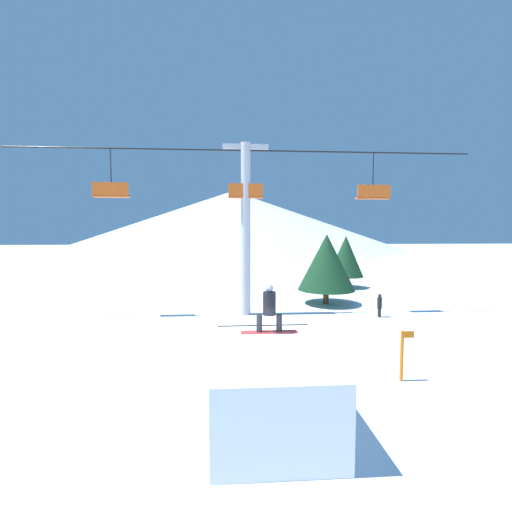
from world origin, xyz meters
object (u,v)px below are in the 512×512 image
(snow_ramp, at_px, (271,385))
(trail_marker, at_px, (402,354))
(distant_skier, at_px, (380,305))
(pine_tree_near, at_px, (326,262))
(snowboarder, at_px, (269,309))

(snow_ramp, distance_m, trail_marker, 4.57)
(snow_ramp, xyz_separation_m, distant_skier, (6.78, 9.36, -0.21))
(pine_tree_near, bearing_deg, snow_ramp, -110.88)
(snowboarder, bearing_deg, distant_skier, 50.59)
(distant_skier, bearing_deg, snowboarder, -129.41)
(snowboarder, height_order, pine_tree_near, pine_tree_near)
(pine_tree_near, bearing_deg, snowboarder, -112.47)
(trail_marker, height_order, distant_skier, trail_marker)
(snowboarder, relative_size, trail_marker, 1.00)
(snow_ramp, bearing_deg, distant_skier, 54.10)
(snowboarder, height_order, distant_skier, snowboarder)
(trail_marker, bearing_deg, pine_tree_near, 86.21)
(pine_tree_near, distance_m, trail_marker, 11.11)
(snowboarder, bearing_deg, snow_ramp, -94.45)
(snowboarder, distance_m, distant_skier, 10.67)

